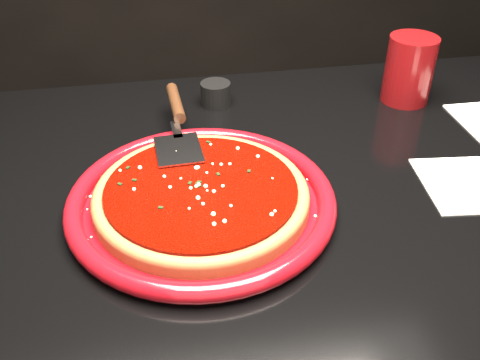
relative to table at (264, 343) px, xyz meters
name	(u,v)px	position (x,y,z in m)	size (l,w,h in m)	color
table	(264,343)	(0.00, 0.00, 0.00)	(1.20, 0.80, 0.75)	black
plate	(202,200)	(-0.11, -0.04, 0.39)	(0.38, 0.38, 0.03)	maroon
pizza_crust	(201,198)	(-0.11, -0.04, 0.39)	(0.30, 0.30, 0.02)	brown
pizza_crust_rim	(201,193)	(-0.11, -0.04, 0.40)	(0.30, 0.30, 0.02)	brown
pizza_sauce	(201,190)	(-0.11, -0.04, 0.41)	(0.27, 0.27, 0.01)	#680600
parmesan_dusting	(201,186)	(-0.11, -0.04, 0.41)	(0.26, 0.26, 0.01)	beige
basil_flecks	(201,187)	(-0.11, -0.04, 0.41)	(0.24, 0.24, 0.00)	black
pizza_server	(178,122)	(-0.12, 0.13, 0.42)	(0.08, 0.29, 0.02)	silver
cup	(409,70)	(0.31, 0.23, 0.44)	(0.09, 0.09, 0.12)	maroon
napkin_a	(470,184)	(0.29, -0.06, 0.38)	(0.14, 0.14, 0.00)	white
ramekin	(216,94)	(-0.04, 0.27, 0.40)	(0.06, 0.06, 0.04)	black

